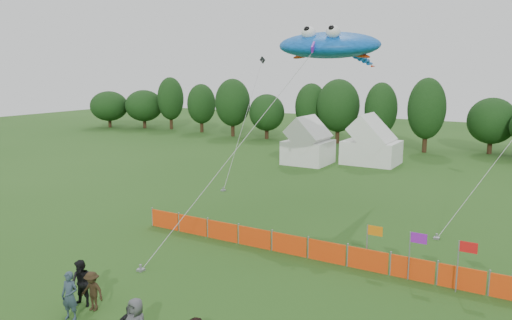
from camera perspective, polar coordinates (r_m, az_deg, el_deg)
The scene contains 11 objects.
treeline at distance 57.94m, azimuth 21.62°, elevation 4.84°, with size 104.57×8.78×8.36m.
tent_left at distance 48.36m, azimuth 5.99°, elevation 1.76°, with size 4.16×4.16×3.67m.
tent_right at distance 49.26m, azimuth 13.07°, elevation 1.69°, with size 5.16×4.13×3.64m.
barrier_fence at distance 24.66m, azimuth 5.89°, elevation -9.97°, with size 19.90×0.06×1.00m.
flag_row at distance 22.61m, azimuth 20.17°, elevation -9.85°, with size 6.73×0.62×2.27m.
spectator_a at distance 20.01m, azimuth -20.51°, elevation -14.34°, with size 0.66×0.44×1.82m, color #2D3E4B.
spectator_b at distance 20.84m, azimuth -19.30°, elevation -13.19°, with size 0.90×0.70×1.84m, color black.
spectator_c at distance 20.46m, azimuth -18.21°, elevation -14.05°, with size 1.00×0.57×1.54m, color black.
stingray_kite at distance 33.28m, azimuth 8.75°, elevation 12.79°, with size 7.59×23.36×11.71m.
small_kite_white at distance 35.32m, azimuth 27.25°, elevation 2.08°, with size 4.47×10.75×6.84m.
small_kite_dark at distance 42.92m, azimuth -1.13°, elevation 5.25°, with size 3.95×12.09×10.26m.
Camera 1 is at (10.75, -12.08, 9.05)m, focal length 35.00 mm.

